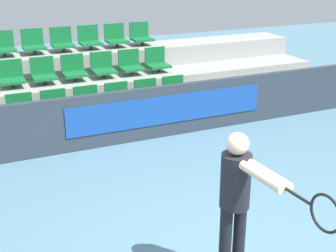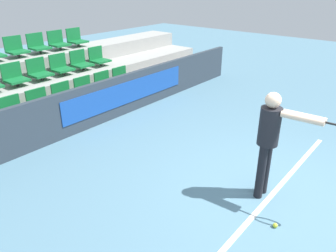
% 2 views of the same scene
% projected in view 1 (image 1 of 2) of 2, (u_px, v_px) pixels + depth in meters
% --- Properties ---
extents(barrier_wall, '(10.94, 0.14, 0.99)m').
position_uv_depth(barrier_wall, '(116.00, 118.00, 8.45)').
color(barrier_wall, '#2D3842').
rests_on(barrier_wall, ground).
extents(bleacher_tier_front, '(10.54, 0.95, 0.42)m').
position_uv_depth(bleacher_tier_front, '(106.00, 124.00, 9.02)').
color(bleacher_tier_front, '#9E9E99').
rests_on(bleacher_tier_front, ground).
extents(bleacher_tier_middle, '(10.54, 0.95, 0.85)m').
position_uv_depth(bleacher_tier_middle, '(92.00, 100.00, 9.75)').
color(bleacher_tier_middle, '#9E9E99').
rests_on(bleacher_tier_middle, ground).
extents(bleacher_tier_back, '(10.54, 0.95, 1.27)m').
position_uv_depth(bleacher_tier_back, '(80.00, 79.00, 10.49)').
color(bleacher_tier_back, '#9E9E99').
rests_on(bleacher_tier_back, ground).
extents(stadium_chair_0, '(0.46, 0.44, 0.52)m').
position_uv_depth(stadium_chair_0, '(21.00, 111.00, 8.38)').
color(stadium_chair_0, '#333333').
rests_on(stadium_chair_0, bleacher_tier_front).
extents(stadium_chair_1, '(0.46, 0.44, 0.52)m').
position_uv_depth(stadium_chair_1, '(55.00, 107.00, 8.62)').
color(stadium_chair_1, '#333333').
rests_on(stadium_chair_1, bleacher_tier_front).
extents(stadium_chair_2, '(0.46, 0.44, 0.52)m').
position_uv_depth(stadium_chair_2, '(88.00, 103.00, 8.85)').
color(stadium_chair_2, '#333333').
rests_on(stadium_chair_2, bleacher_tier_front).
extents(stadium_chair_3, '(0.46, 0.44, 0.52)m').
position_uv_depth(stadium_chair_3, '(118.00, 99.00, 9.09)').
color(stadium_chair_3, '#333333').
rests_on(stadium_chair_3, bleacher_tier_front).
extents(stadium_chair_4, '(0.46, 0.44, 0.52)m').
position_uv_depth(stadium_chair_4, '(148.00, 95.00, 9.33)').
color(stadium_chair_4, '#333333').
rests_on(stadium_chair_4, bleacher_tier_front).
extents(stadium_chair_5, '(0.46, 0.44, 0.52)m').
position_uv_depth(stadium_chair_5, '(175.00, 92.00, 9.56)').
color(stadium_chair_5, '#333333').
rests_on(stadium_chair_5, bleacher_tier_front).
extents(stadium_chair_6, '(0.46, 0.44, 0.52)m').
position_uv_depth(stadium_chair_6, '(12.00, 76.00, 9.04)').
color(stadium_chair_6, '#333333').
rests_on(stadium_chair_6, bleacher_tier_middle).
extents(stadium_chair_7, '(0.46, 0.44, 0.52)m').
position_uv_depth(stadium_chair_7, '(44.00, 73.00, 9.28)').
color(stadium_chair_7, '#333333').
rests_on(stadium_chair_7, bleacher_tier_middle).
extents(stadium_chair_8, '(0.46, 0.44, 0.52)m').
position_uv_depth(stadium_chair_8, '(74.00, 70.00, 9.51)').
color(stadium_chair_8, '#333333').
rests_on(stadium_chair_8, bleacher_tier_middle).
extents(stadium_chair_9, '(0.46, 0.44, 0.52)m').
position_uv_depth(stadium_chair_9, '(103.00, 67.00, 9.75)').
color(stadium_chair_9, '#333333').
rests_on(stadium_chair_9, bleacher_tier_middle).
extents(stadium_chair_10, '(0.46, 0.44, 0.52)m').
position_uv_depth(stadium_chair_10, '(131.00, 64.00, 9.99)').
color(stadium_chair_10, '#333333').
rests_on(stadium_chair_10, bleacher_tier_middle).
extents(stadium_chair_11, '(0.46, 0.44, 0.52)m').
position_uv_depth(stadium_chair_11, '(157.00, 62.00, 10.22)').
color(stadium_chair_11, '#333333').
rests_on(stadium_chair_11, bleacher_tier_middle).
extents(stadium_chair_12, '(0.46, 0.44, 0.52)m').
position_uv_depth(stadium_chair_12, '(3.00, 46.00, 9.70)').
color(stadium_chair_12, '#333333').
rests_on(stadium_chair_12, bleacher_tier_back).
extents(stadium_chair_13, '(0.46, 0.44, 0.52)m').
position_uv_depth(stadium_chair_13, '(34.00, 44.00, 9.94)').
color(stadium_chair_13, '#333333').
rests_on(stadium_chair_13, bleacher_tier_back).
extents(stadium_chair_14, '(0.46, 0.44, 0.52)m').
position_uv_depth(stadium_chair_14, '(62.00, 42.00, 10.17)').
color(stadium_chair_14, '#333333').
rests_on(stadium_chair_14, bleacher_tier_back).
extents(stadium_chair_15, '(0.46, 0.44, 0.52)m').
position_uv_depth(stadium_chair_15, '(90.00, 39.00, 10.41)').
color(stadium_chair_15, '#333333').
rests_on(stadium_chair_15, bleacher_tier_back).
extents(stadium_chair_16, '(0.46, 0.44, 0.52)m').
position_uv_depth(stadium_chair_16, '(116.00, 38.00, 10.65)').
color(stadium_chair_16, '#333333').
rests_on(stadium_chair_16, bleacher_tier_back).
extents(stadium_chair_17, '(0.46, 0.44, 0.52)m').
position_uv_depth(stadium_chair_17, '(141.00, 36.00, 10.88)').
color(stadium_chair_17, '#333333').
rests_on(stadium_chair_17, bleacher_tier_back).
extents(tennis_player, '(0.31, 1.48, 1.70)m').
position_uv_depth(tennis_player, '(239.00, 196.00, 4.65)').
color(tennis_player, black).
rests_on(tennis_player, ground).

